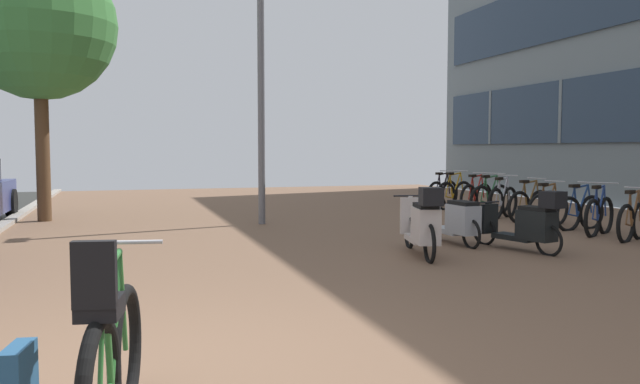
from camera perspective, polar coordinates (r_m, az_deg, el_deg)
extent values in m
cube|color=slate|center=(19.68, 21.22, 6.89)|extent=(0.10, 0.12, 1.84)
cube|color=slate|center=(22.65, 15.38, 6.60)|extent=(0.10, 0.12, 1.84)
torus|color=black|center=(3.96, -17.39, -13.61)|extent=(0.21, 0.77, 0.77)
cylinder|color=#2A6A2E|center=(3.63, -18.25, -10.71)|extent=(0.09, 0.33, 0.67)
cylinder|color=#2A6A2E|center=(3.44, -18.89, -11.98)|extent=(0.06, 0.15, 0.61)
cylinder|color=#2A6A2E|center=(3.51, -18.52, -6.13)|extent=(0.11, 0.41, 0.09)
cylinder|color=#2A6A2E|center=(3.31, -19.36, -12.15)|extent=(0.06, 0.18, 0.56)
cylinder|color=#2A6A2E|center=(3.82, -17.65, -9.54)|extent=(0.06, 0.16, 0.61)
cube|color=black|center=(3.31, -19.22, -6.50)|extent=(0.13, 0.23, 0.06)
cylinder|color=#ADADB2|center=(3.70, -17.93, -4.42)|extent=(0.48, 0.11, 0.02)
cube|color=black|center=(3.25, -19.51, -9.92)|extent=(0.24, 0.27, 0.10)
cube|color=black|center=(3.12, -19.98, -7.14)|extent=(0.21, 0.09, 0.32)
cube|color=navy|center=(3.45, -25.90, -15.28)|extent=(0.15, 0.29, 0.34)
torus|color=black|center=(11.35, 26.23, -2.65)|extent=(0.64, 0.34, 0.67)
torus|color=black|center=(11.91, 27.29, -2.39)|extent=(0.64, 0.34, 0.67)
cylinder|color=brown|center=(11.66, 26.91, -1.32)|extent=(0.29, 0.16, 0.59)
cylinder|color=brown|center=(11.50, 26.59, -1.49)|extent=(0.13, 0.09, 0.53)
cylinder|color=brown|center=(11.60, 26.87, -0.04)|extent=(0.35, 0.19, 0.08)
cylinder|color=brown|center=(11.46, 26.43, -2.72)|extent=(0.22, 0.12, 0.07)
cylinder|color=brown|center=(11.39, 26.39, -1.42)|extent=(0.15, 0.09, 0.49)
cylinder|color=brown|center=(11.84, 27.24, -1.15)|extent=(0.14, 0.09, 0.53)
cube|color=black|center=(11.43, 26.55, 0.01)|extent=(0.24, 0.17, 0.06)
cylinder|color=#ADADB2|center=(11.76, 27.19, 0.36)|extent=(0.22, 0.45, 0.02)
torus|color=black|center=(11.82, 23.70, -2.26)|extent=(0.65, 0.40, 0.70)
torus|color=black|center=(12.41, 24.70, -2.00)|extent=(0.65, 0.40, 0.70)
cylinder|color=navy|center=(12.15, 24.34, -0.91)|extent=(0.29, 0.18, 0.62)
cylinder|color=navy|center=(11.98, 24.04, -1.08)|extent=(0.14, 0.10, 0.56)
cylinder|color=navy|center=(12.09, 24.30, 0.38)|extent=(0.36, 0.22, 0.08)
cylinder|color=navy|center=(11.93, 23.89, -2.32)|extent=(0.23, 0.14, 0.08)
cylinder|color=navy|center=(11.86, 23.85, -1.01)|extent=(0.16, 0.10, 0.51)
cylinder|color=navy|center=(12.34, 24.65, -0.74)|extent=(0.14, 0.10, 0.56)
cube|color=black|center=(11.91, 24.00, 0.42)|extent=(0.24, 0.19, 0.06)
cylinder|color=#ADADB2|center=(12.26, 24.61, 0.77)|extent=(0.25, 0.43, 0.02)
torus|color=black|center=(12.54, 21.81, -1.91)|extent=(0.68, 0.19, 0.68)
torus|color=black|center=(13.04, 23.61, -1.75)|extent=(0.68, 0.19, 0.68)
cylinder|color=navy|center=(12.82, 22.94, -0.72)|extent=(0.31, 0.09, 0.60)
cylinder|color=navy|center=(12.67, 22.39, -0.86)|extent=(0.14, 0.06, 0.54)
cylinder|color=navy|center=(12.76, 22.83, 0.47)|extent=(0.39, 0.11, 0.08)
cylinder|color=navy|center=(12.64, 22.16, -1.98)|extent=(0.25, 0.07, 0.07)
cylinder|color=navy|center=(12.57, 22.05, -0.78)|extent=(0.17, 0.06, 0.50)
cylinder|color=navy|center=(12.97, 23.49, -0.58)|extent=(0.15, 0.06, 0.54)
cube|color=black|center=(12.61, 22.28, 0.52)|extent=(0.23, 0.13, 0.06)
cylinder|color=#ADADB2|center=(12.90, 23.37, 0.82)|extent=(0.11, 0.48, 0.02)
torus|color=black|center=(13.00, 19.38, -1.67)|extent=(0.66, 0.25, 0.67)
torus|color=black|center=(13.49, 20.95, -1.51)|extent=(0.66, 0.25, 0.67)
cylinder|color=brown|center=(13.27, 20.36, -0.53)|extent=(0.30, 0.12, 0.59)
cylinder|color=brown|center=(13.13, 19.88, -0.67)|extent=(0.14, 0.07, 0.54)
cylinder|color=brown|center=(13.22, 20.26, 0.60)|extent=(0.37, 0.14, 0.08)
cylinder|color=brown|center=(13.09, 19.68, -1.74)|extent=(0.24, 0.09, 0.07)
cylinder|color=brown|center=(13.03, 19.58, -0.59)|extent=(0.16, 0.07, 0.49)
cylinder|color=brown|center=(13.43, 20.84, -0.40)|extent=(0.14, 0.07, 0.54)
cube|color=black|center=(13.07, 19.79, 0.66)|extent=(0.24, 0.15, 0.06)
cylinder|color=#ADADB2|center=(13.36, 20.73, 0.94)|extent=(0.16, 0.47, 0.02)
torus|color=black|center=(13.62, 17.79, -1.35)|extent=(0.69, 0.24, 0.69)
torus|color=black|center=(14.12, 19.48, -1.21)|extent=(0.69, 0.24, 0.69)
cylinder|color=brown|center=(13.90, 18.84, -0.24)|extent=(0.32, 0.11, 0.61)
cylinder|color=brown|center=(13.75, 18.33, -0.37)|extent=(0.14, 0.07, 0.55)
cylinder|color=brown|center=(13.84, 18.73, 0.88)|extent=(0.39, 0.13, 0.08)
cylinder|color=brown|center=(13.72, 18.12, -1.42)|extent=(0.25, 0.09, 0.08)
cylinder|color=brown|center=(13.65, 18.00, -0.29)|extent=(0.17, 0.07, 0.51)
cylinder|color=brown|center=(14.05, 19.36, -0.11)|extent=(0.15, 0.07, 0.55)
cube|color=black|center=(13.69, 18.22, 0.93)|extent=(0.24, 0.14, 0.06)
cylinder|color=#ADADB2|center=(13.99, 19.24, 1.20)|extent=(0.14, 0.47, 0.02)
torus|color=black|center=(14.06, 15.78, -1.10)|extent=(0.66, 0.41, 0.72)
torus|color=black|center=(14.65, 16.97, -0.92)|extent=(0.66, 0.41, 0.72)
cylinder|color=#B1AFBA|center=(14.39, 16.52, 0.03)|extent=(0.30, 0.19, 0.63)
cylinder|color=#B1AFBA|center=(14.22, 16.16, -0.10)|extent=(0.14, 0.10, 0.57)
cylinder|color=#B1AFBA|center=(14.33, 16.45, 1.15)|extent=(0.37, 0.23, 0.08)
cylinder|color=#B1AFBA|center=(14.17, 16.01, -1.16)|extent=(0.24, 0.15, 0.08)
cylinder|color=#B1AFBA|center=(14.10, 15.94, -0.03)|extent=(0.16, 0.11, 0.53)
cylinder|color=#B1AFBA|center=(14.57, 16.89, 0.17)|extent=(0.14, 0.10, 0.57)
cube|color=black|center=(14.15, 16.09, 1.19)|extent=(0.24, 0.19, 0.06)
cylinder|color=#ADADB2|center=(14.50, 16.81, 1.47)|extent=(0.26, 0.43, 0.02)
torus|color=black|center=(14.79, 14.51, -0.81)|extent=(0.72, 0.28, 0.73)
torus|color=black|center=(15.29, 16.16, -0.69)|extent=(0.72, 0.28, 0.73)
cylinder|color=#2A6538|center=(15.07, 15.53, 0.26)|extent=(0.32, 0.13, 0.64)
cylinder|color=#2A6538|center=(14.92, 15.04, 0.14)|extent=(0.15, 0.08, 0.58)
cylinder|color=#2A6538|center=(15.01, 15.42, 1.36)|extent=(0.40, 0.15, 0.09)
cylinder|color=#2A6538|center=(14.88, 14.83, -0.88)|extent=(0.26, 0.10, 0.08)
cylinder|color=#2A6538|center=(14.82, 14.72, 0.22)|extent=(0.17, 0.07, 0.53)
cylinder|color=#2A6538|center=(15.23, 16.04, 0.39)|extent=(0.15, 0.07, 0.58)
cube|color=black|center=(14.86, 14.93, 1.40)|extent=(0.24, 0.15, 0.06)
cylinder|color=#ADADB2|center=(15.17, 15.92, 1.65)|extent=(0.16, 0.47, 0.02)
torus|color=black|center=(15.40, 13.46, -0.63)|extent=(0.68, 0.38, 0.72)
torus|color=black|center=(15.97, 14.78, -0.49)|extent=(0.68, 0.38, 0.72)
cylinder|color=#A11D15|center=(15.72, 14.28, 0.40)|extent=(0.31, 0.18, 0.63)
cylinder|color=#A11D15|center=(15.55, 13.88, 0.28)|extent=(0.14, 0.10, 0.57)
cylinder|color=#A11D15|center=(15.66, 14.19, 1.43)|extent=(0.38, 0.21, 0.08)
cylinder|color=#A11D15|center=(15.51, 13.72, -0.69)|extent=(0.25, 0.14, 0.08)
cylinder|color=#A11D15|center=(15.44, 13.63, 0.35)|extent=(0.17, 0.10, 0.53)
cylinder|color=#A11D15|center=(15.90, 14.68, 0.52)|extent=(0.15, 0.09, 0.57)
cube|color=black|center=(15.49, 13.80, 1.46)|extent=(0.24, 0.18, 0.06)
cylinder|color=#ADADB2|center=(15.83, 14.59, 1.71)|extent=(0.23, 0.44, 0.02)
torus|color=black|center=(15.95, 11.44, -0.41)|extent=(0.72, 0.32, 0.74)
torus|color=black|center=(16.46, 13.00, -0.30)|extent=(0.72, 0.32, 0.74)
cylinder|color=#BE8917|center=(16.24, 12.40, 0.60)|extent=(0.32, 0.14, 0.65)
cylinder|color=#BE8917|center=(16.09, 11.93, 0.49)|extent=(0.15, 0.08, 0.59)
cylinder|color=#BE8917|center=(16.18, 12.29, 1.63)|extent=(0.40, 0.17, 0.09)
cylinder|color=#BE8917|center=(16.05, 11.75, -0.47)|extent=(0.26, 0.11, 0.08)
cylinder|color=#BE8917|center=(15.99, 11.63, 0.56)|extent=(0.17, 0.08, 0.54)
cylinder|color=#BE8917|center=(16.39, 12.88, 0.71)|extent=(0.15, 0.08, 0.59)
cube|color=black|center=(16.03, 11.82, 1.67)|extent=(0.24, 0.16, 0.06)
cylinder|color=#ADADB2|center=(16.33, 12.76, 1.91)|extent=(0.18, 0.46, 0.02)
torus|color=black|center=(16.61, 10.56, -0.26)|extent=(0.68, 0.38, 0.72)
torus|color=black|center=(17.12, 11.80, -0.15)|extent=(0.68, 0.38, 0.72)
cylinder|color=black|center=(16.89, 11.32, 0.68)|extent=(0.29, 0.17, 0.63)
cylinder|color=black|center=(16.74, 10.95, 0.57)|extent=(0.14, 0.09, 0.57)
cylinder|color=black|center=(16.84, 11.24, 1.64)|extent=(0.36, 0.20, 0.08)
cylinder|color=black|center=(16.70, 10.80, -0.32)|extent=(0.23, 0.13, 0.08)
cylinder|color=black|center=(16.64, 10.71, 0.64)|extent=(0.16, 0.09, 0.53)
cylinder|color=black|center=(17.05, 11.70, 0.79)|extent=(0.14, 0.09, 0.57)
cube|color=black|center=(16.69, 10.87, 1.68)|extent=(0.24, 0.18, 0.06)
cylinder|color=#ADADB2|center=(16.99, 11.61, 1.90)|extent=(0.23, 0.44, 0.02)
torus|color=black|center=(8.54, 10.00, -4.70)|extent=(0.19, 0.56, 0.56)
torus|color=black|center=(9.77, 8.18, -3.58)|extent=(0.19, 0.56, 0.56)
cube|color=beige|center=(9.15, 9.03, -4.26)|extent=(0.44, 0.76, 0.08)
cube|color=beige|center=(8.73, 9.65, -3.05)|extent=(0.42, 0.62, 0.49)
cube|color=black|center=(8.70, 9.67, -1.25)|extent=(0.37, 0.56, 0.06)
cylinder|color=beige|center=(9.71, 8.23, -1.98)|extent=(0.10, 0.13, 0.56)
cube|color=beige|center=(9.64, 8.32, -2.17)|extent=(0.33, 0.15, 0.56)
cylinder|color=black|center=(9.66, 8.28, -0.35)|extent=(0.51, 0.15, 0.03)
cube|color=black|center=(8.41, 10.14, -0.40)|extent=(0.34, 0.34, 0.24)
torus|color=black|center=(9.87, 13.69, -3.79)|extent=(0.07, 0.48, 0.48)
torus|color=black|center=(10.96, 9.86, -2.97)|extent=(0.07, 0.48, 0.48)
cube|color=#A7ACB3|center=(10.41, 11.67, -3.48)|extent=(0.32, 0.74, 0.08)
cube|color=#A7ACB3|center=(10.04, 12.96, -2.46)|extent=(0.33, 0.59, 0.46)
cube|color=black|center=(10.01, 12.98, -0.99)|extent=(0.29, 0.53, 0.06)
cylinder|color=#A7ACB3|center=(10.92, 9.94, -1.74)|extent=(0.08, 0.12, 0.48)
cube|color=#A7ACB3|center=(10.85, 10.14, -1.89)|extent=(0.32, 0.10, 0.48)
cylinder|color=black|center=(10.87, 10.02, -0.50)|extent=(0.52, 0.05, 0.03)
torus|color=black|center=(9.54, 20.23, -4.22)|extent=(0.16, 0.47, 0.47)
torus|color=black|center=(10.33, 14.82, -3.49)|extent=(0.16, 0.47, 0.47)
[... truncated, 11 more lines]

